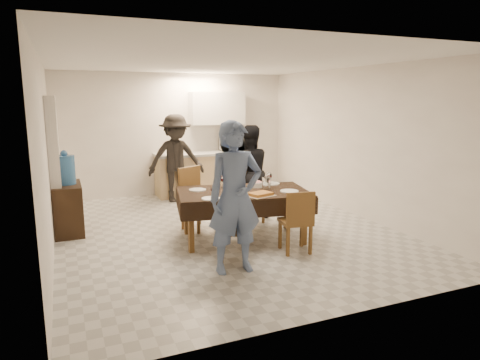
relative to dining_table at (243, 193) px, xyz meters
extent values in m
cube|color=silver|center=(-0.09, 0.52, -0.70)|extent=(5.00, 6.00, 0.02)
cube|color=white|center=(-0.09, 0.52, 1.90)|extent=(5.00, 6.00, 0.02)
cube|color=white|center=(-0.09, 3.52, 0.60)|extent=(5.00, 0.02, 2.60)
cube|color=white|center=(-0.09, -2.48, 0.60)|extent=(5.00, 0.02, 2.60)
cube|color=white|center=(-2.59, 0.52, 0.60)|extent=(0.02, 6.00, 2.60)
cube|color=white|center=(2.41, 0.52, 0.60)|extent=(0.02, 6.00, 2.60)
cube|color=silver|center=(-2.51, 1.72, 0.35)|extent=(0.15, 1.40, 2.10)
cube|color=tan|center=(0.51, 3.20, -0.27)|extent=(2.20, 0.60, 0.86)
cube|color=#B2B3AD|center=(0.51, 3.20, 0.19)|extent=(2.24, 0.64, 0.05)
cube|color=white|center=(0.81, 3.34, 1.15)|extent=(1.20, 0.34, 0.70)
cube|color=black|center=(0.00, 0.00, 0.01)|extent=(2.06, 1.44, 0.04)
cube|color=brown|center=(0.00, 0.00, -0.35)|extent=(0.07, 0.07, 0.69)
cube|color=brown|center=(-0.45, -0.75, -0.29)|extent=(0.49, 0.49, 0.05)
cube|color=brown|center=(-0.45, -0.92, -0.07)|extent=(0.37, 0.17, 0.41)
cube|color=brown|center=(0.45, -0.75, -0.28)|extent=(0.45, 0.45, 0.05)
cube|color=brown|center=(0.45, -0.93, -0.04)|extent=(0.39, 0.10, 0.42)
cube|color=brown|center=(-0.45, 0.75, -0.22)|extent=(0.60, 0.60, 0.05)
cube|color=brown|center=(-0.45, 0.55, 0.05)|extent=(0.42, 0.24, 0.48)
cube|color=brown|center=(0.45, 0.75, -0.28)|extent=(0.47, 0.47, 0.05)
cube|color=brown|center=(0.45, 0.57, -0.05)|extent=(0.38, 0.13, 0.41)
cube|color=black|center=(-2.37, 1.33, -0.31)|extent=(0.42, 0.83, 0.77)
cylinder|color=#3976BD|center=(-2.37, 1.33, 0.29)|extent=(0.29, 0.29, 0.44)
cylinder|color=white|center=(0.35, -0.05, 0.13)|extent=(0.12, 0.12, 0.19)
cube|color=#B16C33|center=(0.10, -0.38, 0.06)|extent=(0.43, 0.37, 0.05)
cylinder|color=white|center=(0.30, 0.18, 0.07)|extent=(0.20, 0.20, 0.08)
cylinder|color=white|center=(-0.05, 0.28, 0.05)|extent=(0.22, 0.22, 0.04)
cylinder|color=white|center=(-0.60, -0.30, 0.04)|extent=(0.25, 0.25, 0.01)
cylinder|color=white|center=(0.60, -0.30, 0.04)|extent=(0.27, 0.27, 0.02)
cylinder|color=white|center=(-0.60, 0.30, 0.04)|extent=(0.25, 0.25, 0.01)
cylinder|color=white|center=(0.60, 0.30, 0.04)|extent=(0.29, 0.29, 0.02)
imported|color=white|center=(1.14, 3.20, 0.37)|extent=(0.57, 0.38, 0.31)
imported|color=slate|center=(-0.55, -1.05, 0.21)|extent=(0.68, 0.46, 1.82)
imported|color=black|center=(0.55, 1.05, 0.11)|extent=(0.79, 0.62, 1.62)
imported|color=black|center=(-0.29, 2.75, 0.18)|extent=(1.14, 0.65, 1.76)
camera|label=1|loc=(-2.39, -5.60, 1.36)|focal=32.00mm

